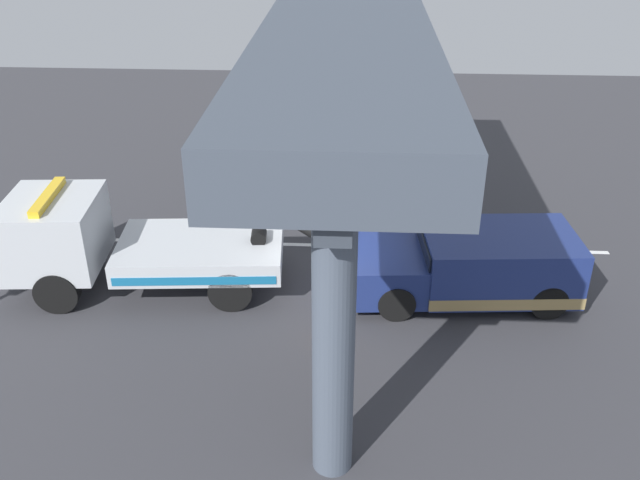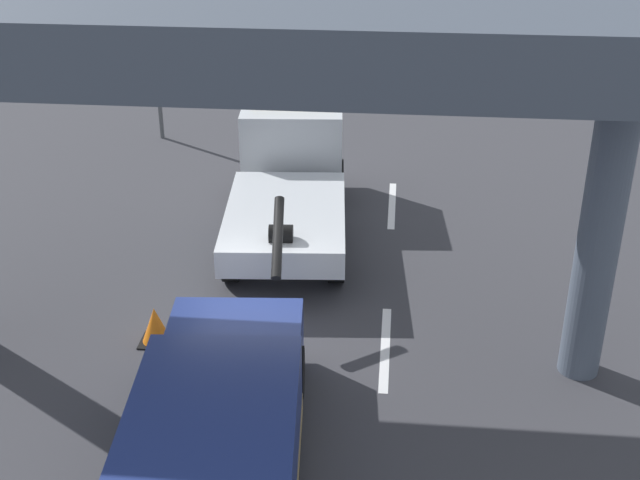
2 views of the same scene
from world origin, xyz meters
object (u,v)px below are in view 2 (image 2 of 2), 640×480
towed_van_green (219,430)px  traffic_light_far (153,22)px  tow_truck_white (290,172)px  traffic_cone_orange (156,326)px

towed_van_green → traffic_light_far: size_ratio=1.18×
tow_truck_white → traffic_cone_orange: tow_truck_white is taller
tow_truck_white → towed_van_green: tow_truck_white is taller
tow_truck_white → towed_van_green: size_ratio=1.37×
towed_van_green → traffic_light_far: (13.38, 4.40, 2.50)m
tow_truck_white → traffic_light_far: bearing=40.4°
traffic_light_far → traffic_cone_orange: size_ratio=6.59×
tow_truck_white → traffic_cone_orange: bearing=161.2°
tow_truck_white → traffic_light_far: traffic_light_far is taller
traffic_cone_orange → towed_van_green: bearing=-150.5°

